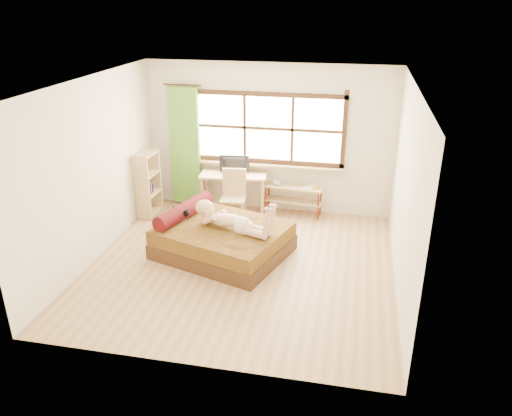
% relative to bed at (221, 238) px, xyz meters
% --- Properties ---
extents(floor, '(4.50, 4.50, 0.00)m').
position_rel_bed_xyz_m(floor, '(0.40, -0.32, -0.25)').
color(floor, '#9E754C').
rests_on(floor, ground).
extents(ceiling, '(4.50, 4.50, 0.00)m').
position_rel_bed_xyz_m(ceiling, '(0.40, -0.32, 2.45)').
color(ceiling, white).
rests_on(ceiling, wall_back).
extents(wall_back, '(4.50, 0.00, 4.50)m').
position_rel_bed_xyz_m(wall_back, '(0.40, 1.93, 1.10)').
color(wall_back, silver).
rests_on(wall_back, floor).
extents(wall_front, '(4.50, 0.00, 4.50)m').
position_rel_bed_xyz_m(wall_front, '(0.40, -2.57, 1.10)').
color(wall_front, silver).
rests_on(wall_front, floor).
extents(wall_left, '(0.00, 4.50, 4.50)m').
position_rel_bed_xyz_m(wall_left, '(-1.85, -0.32, 1.10)').
color(wall_left, silver).
rests_on(wall_left, floor).
extents(wall_right, '(0.00, 4.50, 4.50)m').
position_rel_bed_xyz_m(wall_right, '(2.65, -0.32, 1.10)').
color(wall_right, silver).
rests_on(wall_right, floor).
extents(window, '(2.80, 0.16, 1.46)m').
position_rel_bed_xyz_m(window, '(0.40, 1.90, 1.26)').
color(window, '#FFEDBF').
rests_on(window, wall_back).
extents(curtain, '(0.55, 0.10, 2.20)m').
position_rel_bed_xyz_m(curtain, '(-1.15, 1.81, 0.90)').
color(curtain, '#457F22').
rests_on(curtain, wall_back).
extents(bed, '(2.24, 2.00, 0.71)m').
position_rel_bed_xyz_m(bed, '(0.00, 0.00, 0.00)').
color(bed, '#35230F').
rests_on(bed, floor).
extents(woman, '(1.36, 0.76, 0.56)m').
position_rel_bed_xyz_m(woman, '(0.19, -0.06, 0.49)').
color(woman, tan).
rests_on(woman, bed).
extents(kitten, '(0.30, 0.19, 0.22)m').
position_rel_bed_xyz_m(kitten, '(-0.68, 0.09, 0.32)').
color(kitten, black).
rests_on(kitten, bed).
extents(desk, '(1.25, 0.66, 0.75)m').
position_rel_bed_xyz_m(desk, '(-0.19, 1.63, 0.40)').
color(desk, tan).
rests_on(desk, floor).
extents(monitor, '(0.55, 0.12, 0.31)m').
position_rel_bed_xyz_m(monitor, '(-0.19, 1.68, 0.66)').
color(monitor, black).
rests_on(monitor, desk).
extents(chair, '(0.46, 0.46, 0.94)m').
position_rel_bed_xyz_m(chair, '(-0.10, 1.27, 0.27)').
color(chair, tan).
rests_on(chair, floor).
extents(pipe_shelf, '(1.10, 0.39, 0.61)m').
position_rel_bed_xyz_m(pipe_shelf, '(0.91, 1.75, 0.14)').
color(pipe_shelf, tan).
rests_on(pipe_shelf, floor).
extents(cup, '(0.15, 0.15, 0.10)m').
position_rel_bed_xyz_m(cup, '(0.60, 1.75, 0.34)').
color(cup, gray).
rests_on(cup, pipe_shelf).
extents(book, '(0.19, 0.24, 0.02)m').
position_rel_bed_xyz_m(book, '(1.10, 1.75, 0.30)').
color(book, gray).
rests_on(book, pipe_shelf).
extents(bookshelf, '(0.32, 0.53, 1.19)m').
position_rel_bed_xyz_m(bookshelf, '(-1.68, 1.19, 0.35)').
color(bookshelf, tan).
rests_on(bookshelf, floor).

